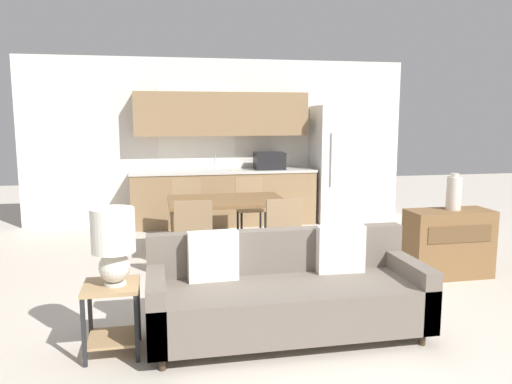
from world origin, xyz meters
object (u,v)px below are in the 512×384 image
at_px(dining_table, 227,204).
at_px(side_table, 112,308).
at_px(table_lamp, 113,241).
at_px(dining_chair_far_left, 186,207).
at_px(couch, 285,294).
at_px(refrigerator, 337,164).
at_px(dining_chair_near_right, 280,231).
at_px(dining_chair_near_left, 194,233).
at_px(dining_chair_far_right, 250,204).
at_px(credenza, 448,243).
at_px(vase, 454,193).

height_order(dining_table, side_table, dining_table).
height_order(table_lamp, dining_chair_far_left, table_lamp).
xyz_separation_m(couch, side_table, (-1.35, -0.06, 0.01)).
relative_size(refrigerator, table_lamp, 3.40).
distance_m(side_table, dining_chair_near_right, 2.29).
xyz_separation_m(dining_table, dining_chair_near_left, (-0.47, -0.81, -0.17)).
bearing_deg(dining_chair_far_right, refrigerator, 31.20).
xyz_separation_m(couch, dining_chair_near_left, (-0.61, 1.57, 0.17)).
bearing_deg(refrigerator, dining_chair_near_left, -134.45).
distance_m(couch, dining_chair_near_left, 1.69).
xyz_separation_m(refrigerator, table_lamp, (-3.32, -4.32, -0.11)).
relative_size(credenza, dining_chair_far_right, 1.04).
xyz_separation_m(refrigerator, dining_chair_far_left, (-2.61, -1.03, -0.46)).
relative_size(refrigerator, credenza, 2.10).
height_order(refrigerator, credenza, refrigerator).
bearing_deg(table_lamp, vase, 18.94).
bearing_deg(side_table, dining_chair_far_left, 77.13).
bearing_deg(table_lamp, credenza, 18.78).
bearing_deg(vase, dining_chair_far_right, 131.68).
height_order(refrigerator, dining_chair_near_right, refrigerator).
bearing_deg(dining_table, table_lamp, -115.50).
xyz_separation_m(refrigerator, side_table, (-3.35, -4.30, -0.62)).
height_order(dining_chair_far_right, dining_chair_near_left, same).
bearing_deg(dining_table, couch, -86.57).
bearing_deg(dining_chair_far_left, dining_chair_near_left, -84.00).
bearing_deg(refrigerator, dining_chair_near_right, -121.46).
relative_size(refrigerator, dining_chair_near_right, 2.19).
bearing_deg(dining_chair_near_left, refrigerator, -128.15).
height_order(couch, credenza, couch).
bearing_deg(table_lamp, couch, 3.38).
relative_size(dining_table, dining_chair_far_right, 1.64).
height_order(dining_chair_far_right, dining_chair_far_left, same).
distance_m(credenza, dining_chair_far_right, 2.80).
distance_m(table_lamp, credenza, 3.68).
relative_size(table_lamp, dining_chair_near_right, 0.64).
height_order(dining_table, dining_chair_far_right, dining_chair_far_right).
xyz_separation_m(couch, dining_chair_far_left, (-0.60, 3.21, 0.17)).
height_order(dining_table, dining_chair_near_left, dining_chair_near_left).
bearing_deg(refrigerator, couch, -115.35).
bearing_deg(couch, dining_chair_near_right, 77.63).
height_order(couch, vase, vase).
bearing_deg(side_table, couch, 2.72).
bearing_deg(credenza, vase, 29.60).
xyz_separation_m(couch, vase, (2.19, 1.13, 0.59)).
bearing_deg(credenza, side_table, -161.58).
height_order(vase, dining_chair_far_left, vase).
bearing_deg(dining_chair_near_left, side_table, 72.13).
relative_size(side_table, credenza, 0.58).
distance_m(credenza, vase, 0.56).
height_order(table_lamp, dining_chair_near_left, table_lamp).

